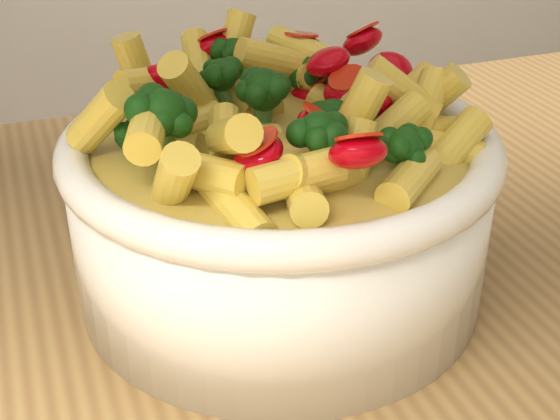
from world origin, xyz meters
name	(u,v)px	position (x,y,z in m)	size (l,w,h in m)	color
serving_bowl	(280,208)	(0.01, 0.06, 0.96)	(0.26, 0.26, 0.11)	white
pasta_salad	(280,102)	(0.01, 0.06, 1.02)	(0.20, 0.20, 0.05)	#F0D54B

